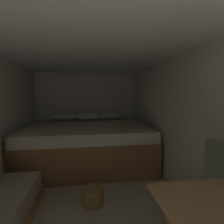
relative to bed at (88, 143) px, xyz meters
name	(u,v)px	position (x,y,z in m)	size (l,w,h in m)	color
ground_plane	(89,206)	(0.00, -1.47, -0.40)	(6.85, 6.85, 0.00)	#B2A893
wall_back	(87,111)	(0.00, 0.97, 0.58)	(2.64, 0.05, 1.97)	silver
wall_right	(187,127)	(1.30, -1.47, 0.58)	(0.05, 4.85, 1.97)	silver
ceiling_slab	(87,44)	(0.00, -1.47, 1.59)	(2.64, 4.85, 0.05)	white
bed	(88,143)	(0.00, 0.00, 0.00)	(2.42, 1.83, 0.97)	olive
dinette_table	(218,223)	(0.76, -2.69, 0.23)	(0.66, 0.67, 0.73)	tan
wicker_basket	(93,196)	(0.05, -1.42, -0.30)	(0.28, 0.28, 0.21)	olive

